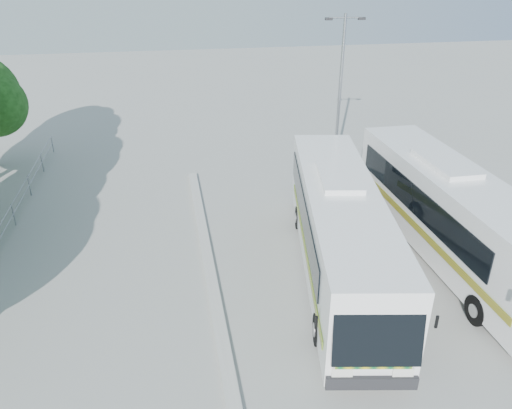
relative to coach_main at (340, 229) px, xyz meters
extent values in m
plane|color=gray|center=(-2.17, -0.21, -1.77)|extent=(100.00, 100.00, 0.00)
cube|color=#B2B2AD|center=(-4.47, 1.79, -1.70)|extent=(0.40, 16.00, 0.15)
cylinder|color=gray|center=(-12.17, 3.79, -1.22)|extent=(0.06, 22.00, 0.06)
cylinder|color=gray|center=(-12.17, 13.79, -1.27)|extent=(0.06, 0.06, 1.00)
cube|color=white|center=(0.01, 0.03, 0.01)|extent=(4.35, 11.65, 2.90)
cube|color=black|center=(-1.00, -5.62, 0.37)|extent=(2.23, 0.81, 1.85)
cube|color=black|center=(-1.08, 0.80, 0.37)|extent=(1.65, 8.99, 1.05)
cube|color=black|center=(1.30, 0.38, 0.37)|extent=(1.65, 8.99, 1.05)
cube|color=#0B5326|center=(-1.24, -0.04, -0.54)|extent=(1.77, 9.74, 0.27)
cylinder|color=black|center=(-1.70, -3.43, -1.30)|extent=(0.45, 0.99, 0.95)
cylinder|color=black|center=(0.41, -3.81, -1.30)|extent=(0.45, 0.99, 0.95)
cylinder|color=black|center=(-0.48, 3.40, -1.30)|extent=(0.45, 0.99, 0.95)
cylinder|color=black|center=(1.63, 3.02, -1.30)|extent=(0.45, 0.99, 0.95)
cube|color=silver|center=(4.39, 0.32, 0.04)|extent=(2.46, 11.59, 2.94)
cube|color=black|center=(3.16, 0.89, 0.40)|extent=(0.08, 9.27, 1.06)
cube|color=black|center=(5.61, 0.90, 0.40)|extent=(0.08, 9.27, 1.06)
cube|color=#0B5122|center=(3.16, 0.02, -0.52)|extent=(0.07, 10.04, 0.27)
cylinder|color=black|center=(3.31, -3.45, -1.29)|extent=(0.29, 0.97, 0.97)
cylinder|color=black|center=(3.28, 3.60, -1.29)|extent=(0.29, 0.97, 0.97)
cylinder|color=black|center=(5.47, 3.60, -1.29)|extent=(0.29, 0.97, 0.97)
cylinder|color=#989CA1|center=(3.00, 9.24, 2.14)|extent=(0.17, 0.17, 7.83)
cylinder|color=#989CA1|center=(3.00, 9.24, 5.86)|extent=(1.57, 0.21, 0.08)
cube|color=black|center=(2.22, 9.31, 5.81)|extent=(0.36, 0.20, 0.12)
cube|color=black|center=(3.78, 9.18, 5.81)|extent=(0.36, 0.20, 0.12)
camera|label=1|loc=(-5.54, -14.21, 8.34)|focal=35.00mm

